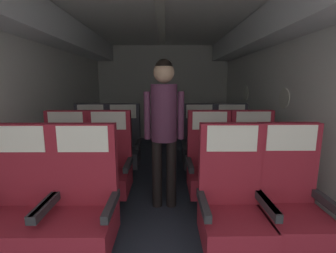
{
  "coord_description": "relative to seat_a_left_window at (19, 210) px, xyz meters",
  "views": [
    {
      "loc": [
        0.07,
        -0.1,
        1.39
      ],
      "look_at": [
        0.1,
        3.34,
        0.75
      ],
      "focal_mm": 25.37,
      "sensor_mm": 36.0,
      "label": 1
    }
  ],
  "objects": [
    {
      "name": "fuselage_shell",
      "position": [
        1.03,
        1.61,
        1.22
      ],
      "size": [
        3.3,
        5.86,
        2.33
      ],
      "color": "silver",
      "rests_on": "ground"
    },
    {
      "name": "seat_b_right_aisle",
      "position": [
        2.07,
        0.86,
        0.0
      ],
      "size": [
        0.51,
        0.48,
        1.08
      ],
      "color": "#38383D",
      "rests_on": "ground"
    },
    {
      "name": "flight_attendant",
      "position": [
        1.08,
        0.88,
        0.55
      ],
      "size": [
        0.43,
        0.28,
        1.63
      ],
      "rotation": [
        0.0,
        0.0,
        0.14
      ],
      "color": "black",
      "rests_on": "ground"
    },
    {
      "name": "seat_b_right_window",
      "position": [
        1.58,
        0.86,
        0.0
      ],
      "size": [
        0.51,
        0.48,
        1.08
      ],
      "color": "#38383D",
      "rests_on": "ground"
    },
    {
      "name": "seat_a_left_window",
      "position": [
        0.0,
        0.0,
        0.0
      ],
      "size": [
        0.51,
        0.48,
        1.08
      ],
      "color": "#38383D",
      "rests_on": "ground"
    },
    {
      "name": "seat_b_left_window",
      "position": [
        -0.01,
        0.86,
        0.0
      ],
      "size": [
        0.51,
        0.48,
        1.08
      ],
      "color": "#38383D",
      "rests_on": "ground"
    },
    {
      "name": "seat_c_right_aisle",
      "position": [
        2.06,
        1.71,
        0.0
      ],
      "size": [
        0.51,
        0.48,
        1.08
      ],
      "color": "#38383D",
      "rests_on": "ground"
    },
    {
      "name": "seat_c_left_aisle",
      "position": [
        0.47,
        1.73,
        0.0
      ],
      "size": [
        0.51,
        0.48,
        1.08
      ],
      "color": "#38383D",
      "rests_on": "ground"
    },
    {
      "name": "seat_c_left_window",
      "position": [
        -0.0,
        1.73,
        0.0
      ],
      "size": [
        0.51,
        0.48,
        1.08
      ],
      "color": "#38383D",
      "rests_on": "ground"
    },
    {
      "name": "seat_a_right_aisle",
      "position": [
        2.06,
        0.02,
        0.0
      ],
      "size": [
        0.51,
        0.48,
        1.08
      ],
      "color": "#38383D",
      "rests_on": "ground"
    },
    {
      "name": "seat_b_left_aisle",
      "position": [
        0.46,
        0.87,
        0.0
      ],
      "size": [
        0.51,
        0.48,
        1.08
      ],
      "color": "#38383D",
      "rests_on": "ground"
    },
    {
      "name": "seat_c_right_window",
      "position": [
        1.59,
        1.71,
        0.0
      ],
      "size": [
        0.51,
        0.48,
        1.08
      ],
      "color": "#38383D",
      "rests_on": "ground"
    },
    {
      "name": "seat_a_right_window",
      "position": [
        1.6,
        0.0,
        0.0
      ],
      "size": [
        0.51,
        0.48,
        1.08
      ],
      "color": "#38383D",
      "rests_on": "ground"
    },
    {
      "name": "seat_a_left_aisle",
      "position": [
        0.48,
        -0.0,
        0.0
      ],
      "size": [
        0.51,
        0.48,
        1.08
      ],
      "color": "#38383D",
      "rests_on": "ground"
    },
    {
      "name": "ground",
      "position": [
        1.03,
        1.37,
        -0.46
      ],
      "size": [
        3.42,
        6.21,
        0.02
      ],
      "primitive_type": "cube",
      "color": "#2D3342"
    }
  ]
}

